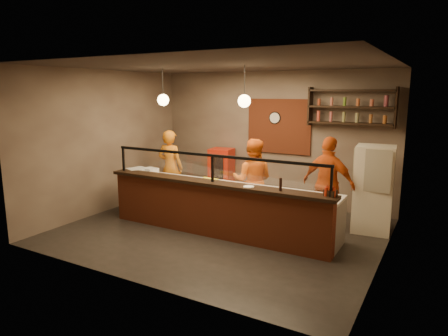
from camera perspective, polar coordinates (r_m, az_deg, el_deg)
The scene contains 29 objects.
floor at distance 8.04m, azimuth -0.49°, elevation -8.95°, with size 6.00×6.00×0.00m, color black.
ceiling at distance 7.57m, azimuth -0.53°, elevation 14.47°, with size 6.00×6.00×0.00m, color #3A322D.
wall_back at distance 9.87m, azimuth 6.78°, elevation 4.26°, with size 6.00×6.00×0.00m, color #7D6C5B.
wall_left at distance 9.49m, azimuth -16.43°, elevation 3.63°, with size 5.00×5.00×0.00m, color #7D6C5B.
wall_right at distance 6.69m, azimuth 22.35°, elevation 0.35°, with size 5.00×5.00×0.00m, color #7D6C5B.
wall_front at distance 5.65m, azimuth -13.28°, elevation -0.93°, with size 6.00×6.00×0.00m, color #7D6C5B.
brick_patch at distance 9.74m, azimuth 7.84°, elevation 5.92°, with size 1.60×0.04×1.30m, color brown.
service_counter at distance 7.63m, azimuth -1.63°, elevation -6.08°, with size 4.60×0.25×1.00m, color brown.
counter_ledge at distance 7.50m, azimuth -1.65°, elevation -2.20°, with size 4.70×0.37×0.06m, color black.
worktop_cabinet at distance 8.07m, azimuth 0.22°, elevation -5.69°, with size 4.60×0.75×0.85m, color gray.
worktop at distance 7.95m, azimuth 0.22°, elevation -2.58°, with size 4.60×0.75×0.05m, color silver.
sneeze_guard at distance 7.43m, azimuth -1.66°, elevation 0.35°, with size 4.50×0.05×0.52m.
wall_shelving at distance 9.07m, azimuth 17.70°, elevation 8.32°, with size 1.84×0.28×0.85m.
wall_clock at distance 9.75m, azimuth 7.30°, elevation 7.12°, with size 0.30×0.30×0.04m, color black.
pendant_left at distance 8.57m, azimuth -8.68°, elevation 9.60°, with size 0.24×0.24×0.77m.
pendant_right at distance 7.55m, azimuth 2.92°, elevation 9.55°, with size 0.24×0.24×0.77m.
cook_left at distance 9.79m, azimuth -7.66°, elevation 0.10°, with size 0.66×0.44×1.82m, color orange.
cook_mid at distance 8.40m, azimuth 4.09°, elevation -1.80°, with size 0.86×0.67×1.77m, color #D95F14.
cook_right at distance 8.14m, azimuth 14.68°, elevation -2.20°, with size 1.10×0.46×1.87m, color #CA4B13.
fridge at distance 8.31m, azimuth 20.56°, elevation -2.85°, with size 0.71×0.66×1.71m, color #EEE6C9.
red_cooler at distance 10.24m, azimuth -0.36°, elevation -0.81°, with size 0.56×0.51×1.30m, color #B61E0C.
pizza_dough at distance 8.10m, azimuth -3.25°, elevation -2.12°, with size 0.52×0.52×0.01m, color silver.
prep_tub_a at distance 9.08m, azimuth -11.93°, elevation -0.44°, with size 0.32×0.26×0.16m, color silver.
prep_tub_b at distance 9.00m, azimuth -10.49°, elevation -0.49°, with size 0.31×0.25×0.16m, color white.
prep_tub_c at distance 8.96m, azimuth -12.71°, elevation -0.61°, with size 0.33×0.27×0.17m, color silver.
rolling_pin at distance 8.31m, azimuth -1.91°, elevation -1.61°, with size 0.06×0.06×0.36m, color yellow.
condiment_caddy at distance 6.70m, azimuth 14.99°, elevation -3.46°, with size 0.18×0.14×0.10m, color black.
pepper_mill at distance 6.86m, azimuth 8.09°, elevation -2.33°, with size 0.05×0.05×0.22m, color black.
small_plate at distance 7.09m, azimuth 3.55°, elevation -2.68°, with size 0.19×0.19×0.01m, color white.
Camera 1 is at (3.78, -6.55, 2.73)m, focal length 32.00 mm.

